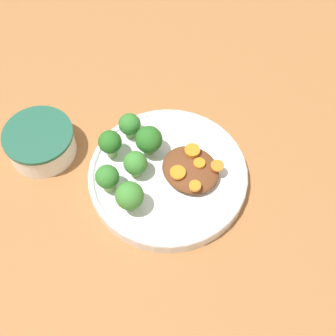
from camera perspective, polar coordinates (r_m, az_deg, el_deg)
ground_plane at (r=0.75m, az=0.00°, el=-1.39°), size 4.00×4.00×0.00m
plate at (r=0.74m, az=0.00°, el=-0.88°), size 0.25×0.25×0.03m
dip_bowl at (r=0.79m, az=-15.33°, el=3.18°), size 0.11×0.11×0.05m
stew_mound at (r=0.73m, az=2.77°, el=-0.20°), size 0.09×0.08×0.02m
broccoli_floret_0 at (r=0.68m, az=-4.81°, el=-3.35°), size 0.04×0.04×0.06m
broccoli_floret_1 at (r=0.73m, az=-7.07°, el=3.05°), size 0.04×0.04×0.05m
broccoli_floret_2 at (r=0.73m, az=-2.35°, el=3.46°), size 0.04×0.04×0.06m
broccoli_floret_3 at (r=0.71m, az=-3.99°, el=0.53°), size 0.04×0.04×0.05m
broccoli_floret_4 at (r=0.76m, az=-4.68°, el=5.25°), size 0.04×0.04×0.05m
broccoli_floret_5 at (r=0.70m, az=-7.40°, el=-1.19°), size 0.04×0.04×0.05m
carrot_slice_0 at (r=0.72m, az=3.84°, el=0.59°), size 0.02×0.02×0.00m
carrot_slice_1 at (r=0.72m, az=6.04°, el=0.26°), size 0.02×0.02×0.00m
carrot_slice_2 at (r=0.73m, az=2.98°, el=2.13°), size 0.02×0.02×0.01m
carrot_slice_3 at (r=0.70m, az=3.32°, el=-2.18°), size 0.02×0.02×0.01m
carrot_slice_4 at (r=0.71m, az=1.12°, el=-0.64°), size 0.02×0.02×0.00m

